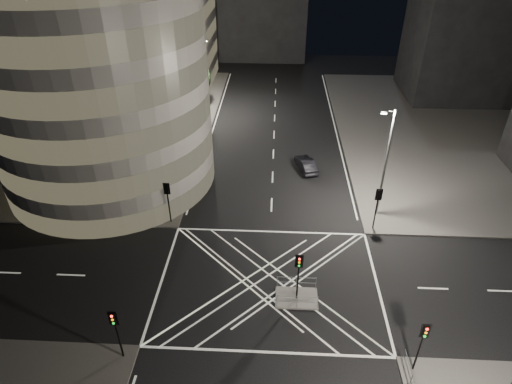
# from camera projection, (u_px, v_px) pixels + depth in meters

# --- Properties ---
(ground) EXTENTS (120.00, 120.00, 0.00)m
(ground) POSITION_uv_depth(u_px,v_px,m) (269.00, 282.00, 31.71)
(ground) COLOR black
(ground) RESTS_ON ground
(sidewalk_far_left) EXTENTS (42.00, 42.00, 0.15)m
(sidewalk_far_left) POSITION_uv_depth(u_px,v_px,m) (51.00, 122.00, 55.38)
(sidewalk_far_left) COLOR #504E4B
(sidewalk_far_left) RESTS_ON ground
(sidewalk_far_right) EXTENTS (42.00, 42.00, 0.15)m
(sidewalk_far_right) POSITION_uv_depth(u_px,v_px,m) (508.00, 132.00, 52.93)
(sidewalk_far_right) COLOR #504E4B
(sidewalk_far_right) RESTS_ON ground
(central_island) EXTENTS (3.00, 2.00, 0.15)m
(central_island) POSITION_uv_depth(u_px,v_px,m) (296.00, 298.00, 30.34)
(central_island) COLOR slate
(central_island) RESTS_ON ground
(office_tower_curved) EXTENTS (30.00, 29.00, 27.20)m
(office_tower_curved) POSITION_uv_depth(u_px,v_px,m) (61.00, 39.00, 41.20)
(office_tower_curved) COLOR #98958F
(office_tower_curved) RESTS_ON sidewalk_far_left
(office_block_rear) EXTENTS (24.00, 16.00, 22.00)m
(office_block_rear) POSITION_uv_depth(u_px,v_px,m) (125.00, 9.00, 61.46)
(office_block_rear) COLOR #98958F
(office_block_rear) RESTS_ON sidewalk_far_left
(building_right_far) EXTENTS (14.00, 12.00, 15.00)m
(building_right_far) POSITION_uv_depth(u_px,v_px,m) (463.00, 42.00, 59.69)
(building_right_far) COLOR black
(building_right_far) RESTS_ON sidewalk_far_right
(building_far_end) EXTENTS (18.00, 8.00, 18.00)m
(building_far_end) POSITION_uv_depth(u_px,v_px,m) (255.00, 5.00, 75.21)
(building_far_end) COLOR black
(building_far_end) RESTS_ON ground
(tree_a) EXTENTS (4.60, 4.60, 7.03)m
(tree_a) POSITION_uv_depth(u_px,v_px,m) (152.00, 165.00, 37.15)
(tree_a) COLOR black
(tree_a) RESTS_ON sidewalk_far_left
(tree_b) EXTENTS (4.93, 4.93, 7.19)m
(tree_b) POSITION_uv_depth(u_px,v_px,m) (167.00, 135.00, 42.16)
(tree_b) COLOR black
(tree_b) RESTS_ON sidewalk_far_left
(tree_c) EXTENTS (4.22, 4.22, 7.09)m
(tree_c) POSITION_uv_depth(u_px,v_px,m) (179.00, 109.00, 46.99)
(tree_c) COLOR black
(tree_c) RESTS_ON sidewalk_far_left
(tree_d) EXTENTS (4.99, 4.99, 8.16)m
(tree_d) POSITION_uv_depth(u_px,v_px,m) (189.00, 85.00, 51.64)
(tree_d) COLOR black
(tree_d) RESTS_ON sidewalk_far_left
(tree_e) EXTENTS (3.55, 3.55, 5.99)m
(tree_e) POSITION_uv_depth(u_px,v_px,m) (198.00, 79.00, 57.38)
(tree_e) COLOR black
(tree_e) RESTS_ON sidewalk_far_left
(traffic_signal_fl) EXTENTS (0.55, 0.22, 4.00)m
(traffic_signal_fl) POSITION_uv_depth(u_px,v_px,m) (168.00, 195.00, 36.14)
(traffic_signal_fl) COLOR black
(traffic_signal_fl) RESTS_ON sidewalk_far_left
(traffic_signal_nl) EXTENTS (0.55, 0.22, 4.00)m
(traffic_signal_nl) POSITION_uv_depth(u_px,v_px,m) (115.00, 326.00, 24.81)
(traffic_signal_nl) COLOR black
(traffic_signal_nl) RESTS_ON sidewalk_near_left
(traffic_signal_fr) EXTENTS (0.55, 0.22, 4.00)m
(traffic_signal_fr) POSITION_uv_depth(u_px,v_px,m) (378.00, 201.00, 35.39)
(traffic_signal_fr) COLOR black
(traffic_signal_fr) RESTS_ON sidewalk_far_right
(traffic_signal_nr) EXTENTS (0.55, 0.22, 4.00)m
(traffic_signal_nr) POSITION_uv_depth(u_px,v_px,m) (423.00, 339.00, 24.07)
(traffic_signal_nr) COLOR black
(traffic_signal_nr) RESTS_ON sidewalk_near_right
(traffic_signal_island) EXTENTS (0.55, 0.22, 4.00)m
(traffic_signal_island) POSITION_uv_depth(u_px,v_px,m) (299.00, 269.00, 28.77)
(traffic_signal_island) COLOR black
(traffic_signal_island) RESTS_ON central_island
(street_lamp_left_near) EXTENTS (1.25, 0.25, 10.00)m
(street_lamp_left_near) POSITION_uv_depth(u_px,v_px,m) (170.00, 140.00, 39.04)
(street_lamp_left_near) COLOR slate
(street_lamp_left_near) RESTS_ON sidewalk_far_left
(street_lamp_left_far) EXTENTS (1.25, 0.25, 10.00)m
(street_lamp_left_far) POSITION_uv_depth(u_px,v_px,m) (201.00, 76.00, 54.03)
(street_lamp_left_far) COLOR slate
(street_lamp_left_far) RESTS_ON sidewalk_far_left
(street_lamp_right_far) EXTENTS (1.25, 0.25, 10.00)m
(street_lamp_right_far) POSITION_uv_depth(u_px,v_px,m) (385.00, 161.00, 35.75)
(street_lamp_right_far) COLOR slate
(street_lamp_right_far) RESTS_ON sidewalk_far_right
(railing_island_south) EXTENTS (2.80, 0.06, 1.10)m
(railing_island_south) POSITION_uv_depth(u_px,v_px,m) (297.00, 302.00, 29.24)
(railing_island_south) COLOR slate
(railing_island_south) RESTS_ON central_island
(railing_island_north) EXTENTS (2.80, 0.06, 1.10)m
(railing_island_north) POSITION_uv_depth(u_px,v_px,m) (297.00, 283.00, 30.74)
(railing_island_north) COLOR slate
(railing_island_north) RESTS_ON central_island
(sedan) EXTENTS (2.46, 4.27, 1.33)m
(sedan) POSITION_uv_depth(u_px,v_px,m) (306.00, 164.00, 45.07)
(sedan) COLOR black
(sedan) RESTS_ON ground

